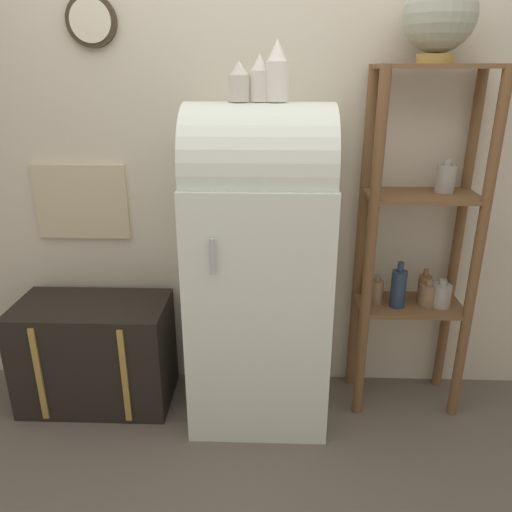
# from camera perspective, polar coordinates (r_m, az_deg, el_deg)

# --- Properties ---
(ground_plane) EXTENTS (12.00, 12.00, 0.00)m
(ground_plane) POSITION_cam_1_polar(r_m,az_deg,el_deg) (2.63, 0.13, -20.24)
(ground_plane) COLOR #60564C
(wall_back) EXTENTS (7.00, 0.09, 2.70)m
(wall_back) POSITION_cam_1_polar(r_m,az_deg,el_deg) (2.58, 0.45, 12.46)
(wall_back) COLOR beige
(wall_back) RESTS_ON ground_plane
(refrigerator) EXTENTS (0.67, 0.61, 1.58)m
(refrigerator) POSITION_cam_1_polar(r_m,az_deg,el_deg) (2.42, 0.35, -1.08)
(refrigerator) COLOR silver
(refrigerator) RESTS_ON ground_plane
(suitcase_trunk) EXTENTS (0.78, 0.43, 0.58)m
(suitcase_trunk) POSITION_cam_1_polar(r_m,az_deg,el_deg) (2.85, -17.82, -10.49)
(suitcase_trunk) COLOR black
(suitcase_trunk) RESTS_ON ground_plane
(shelf_unit) EXTENTS (0.55, 0.31, 1.74)m
(shelf_unit) POSITION_cam_1_polar(r_m,az_deg,el_deg) (2.58, 18.07, 1.88)
(shelf_unit) COLOR brown
(shelf_unit) RESTS_ON ground_plane
(globe) EXTENTS (0.30, 0.30, 0.34)m
(globe) POSITION_cam_1_polar(r_m,az_deg,el_deg) (2.46, 20.32, 24.29)
(globe) COLOR #AD8942
(globe) RESTS_ON shelf_unit
(vase_left) EXTENTS (0.10, 0.10, 0.17)m
(vase_left) POSITION_cam_1_polar(r_m,az_deg,el_deg) (2.25, -1.93, 19.20)
(vase_left) COLOR beige
(vase_left) RESTS_ON refrigerator
(vase_center) EXTENTS (0.09, 0.09, 0.19)m
(vase_center) POSITION_cam_1_polar(r_m,az_deg,el_deg) (2.25, 0.48, 19.53)
(vase_center) COLOR silver
(vase_center) RESTS_ON refrigerator
(vase_right) EXTENTS (0.10, 0.10, 0.25)m
(vase_right) POSITION_cam_1_polar(r_m,az_deg,el_deg) (2.25, 2.42, 20.18)
(vase_right) COLOR white
(vase_right) RESTS_ON refrigerator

